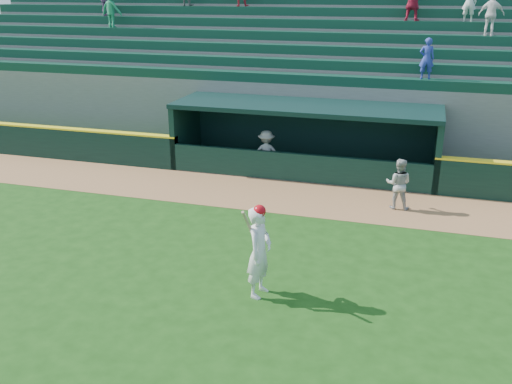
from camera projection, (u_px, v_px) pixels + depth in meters
The scene contains 8 objects.
ground at pixel (237, 263), 13.94m from camera, with size 120.00×120.00×0.00m, color #184010.
warning_track at pixel (285, 196), 18.35m from camera, with size 40.00×3.00×0.01m, color #98673C.
field_wall_left at pixel (0, 139), 22.93m from camera, with size 15.50×0.30×1.20m, color black.
dugout_player_front at pixel (398, 184), 17.13m from camera, with size 0.76×0.59×1.57m, color #A1A19C.
dugout_player_inside at pixel (266, 153), 20.24m from camera, with size 1.04×0.60×1.61m, color gray.
dugout at pixel (306, 133), 20.69m from camera, with size 9.40×2.80×2.46m.
stands at pixel (329, 85), 24.45m from camera, with size 34.50×6.25×7.58m.
batter_at_plate at pixel (259, 251), 12.19m from camera, with size 0.59×0.88×2.12m.
Camera 1 is at (4.02, -11.86, 6.38)m, focal length 40.00 mm.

